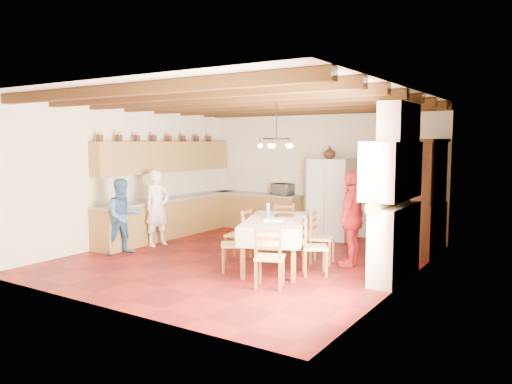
# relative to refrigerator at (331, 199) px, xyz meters

# --- Properties ---
(floor) EXTENTS (6.00, 6.50, 0.02)m
(floor) POSITION_rel_refrigerator_xyz_m (-0.55, -2.77, -0.92)
(floor) COLOR #521112
(floor) RESTS_ON ground
(ceiling) EXTENTS (6.00, 6.50, 0.02)m
(ceiling) POSITION_rel_refrigerator_xyz_m (-0.55, -2.77, 2.10)
(ceiling) COLOR white
(ceiling) RESTS_ON ground
(wall_back) EXTENTS (6.00, 0.02, 3.00)m
(wall_back) POSITION_rel_refrigerator_xyz_m (-0.55, 0.49, 0.59)
(wall_back) COLOR silver
(wall_back) RESTS_ON ground
(wall_front) EXTENTS (6.00, 0.02, 3.00)m
(wall_front) POSITION_rel_refrigerator_xyz_m (-0.55, -6.03, 0.59)
(wall_front) COLOR silver
(wall_front) RESTS_ON ground
(wall_left) EXTENTS (0.02, 6.50, 3.00)m
(wall_left) POSITION_rel_refrigerator_xyz_m (-3.56, -2.77, 0.59)
(wall_left) COLOR silver
(wall_left) RESTS_ON ground
(wall_right) EXTENTS (0.02, 6.50, 3.00)m
(wall_right) POSITION_rel_refrigerator_xyz_m (2.46, -2.77, 0.59)
(wall_right) COLOR silver
(wall_right) RESTS_ON ground
(ceiling_beams) EXTENTS (6.00, 6.30, 0.16)m
(ceiling_beams) POSITION_rel_refrigerator_xyz_m (-0.55, -2.77, 2.00)
(ceiling_beams) COLOR #34220D
(ceiling_beams) RESTS_ON ground
(lower_cabinets_left) EXTENTS (0.60, 4.30, 0.86)m
(lower_cabinets_left) POSITION_rel_refrigerator_xyz_m (-3.25, -1.72, -0.48)
(lower_cabinets_left) COLOR brown
(lower_cabinets_left) RESTS_ON ground
(lower_cabinets_back) EXTENTS (2.30, 0.60, 0.86)m
(lower_cabinets_back) POSITION_rel_refrigerator_xyz_m (-2.10, 0.18, -0.48)
(lower_cabinets_back) COLOR brown
(lower_cabinets_back) RESTS_ON ground
(countertop_left) EXTENTS (0.62, 4.30, 0.04)m
(countertop_left) POSITION_rel_refrigerator_xyz_m (-3.25, -1.72, -0.03)
(countertop_left) COLOR gray
(countertop_left) RESTS_ON lower_cabinets_left
(countertop_back) EXTENTS (2.34, 0.62, 0.04)m
(countertop_back) POSITION_rel_refrigerator_xyz_m (-2.10, 0.18, -0.03)
(countertop_back) COLOR gray
(countertop_back) RESTS_ON lower_cabinets_back
(backsplash_left) EXTENTS (0.03, 4.30, 0.60)m
(backsplash_left) POSITION_rel_refrigerator_xyz_m (-3.54, -1.72, 0.29)
(backsplash_left) COLOR beige
(backsplash_left) RESTS_ON ground
(backsplash_back) EXTENTS (2.30, 0.03, 0.60)m
(backsplash_back) POSITION_rel_refrigerator_xyz_m (-2.10, 0.46, 0.29)
(backsplash_back) COLOR beige
(backsplash_back) RESTS_ON ground
(upper_cabinets) EXTENTS (0.35, 4.20, 0.70)m
(upper_cabinets) POSITION_rel_refrigerator_xyz_m (-3.38, -1.72, 0.94)
(upper_cabinets) COLOR brown
(upper_cabinets) RESTS_ON ground
(fireplace) EXTENTS (0.56, 1.60, 2.80)m
(fireplace) POSITION_rel_refrigerator_xyz_m (2.17, -2.57, 0.49)
(fireplace) COLOR beige
(fireplace) RESTS_ON ground
(wall_picture) EXTENTS (0.34, 0.03, 0.42)m
(wall_picture) POSITION_rel_refrigerator_xyz_m (1.00, 0.46, 0.94)
(wall_picture) COLOR black
(wall_picture) RESTS_ON ground
(refrigerator) EXTENTS (0.94, 0.78, 1.82)m
(refrigerator) POSITION_rel_refrigerator_xyz_m (0.00, 0.00, 0.00)
(refrigerator) COLOR silver
(refrigerator) RESTS_ON floor
(hutch) EXTENTS (0.56, 1.26, 2.25)m
(hutch) POSITION_rel_refrigerator_xyz_m (2.20, -0.43, 0.22)
(hutch) COLOR #3B1D13
(hutch) RESTS_ON floor
(dining_table) EXTENTS (1.67, 2.20, 0.86)m
(dining_table) POSITION_rel_refrigerator_xyz_m (0.27, -2.94, -0.13)
(dining_table) COLOR beige
(dining_table) RESTS_ON floor
(chandelier) EXTENTS (0.47, 0.47, 0.03)m
(chandelier) POSITION_rel_refrigerator_xyz_m (0.27, -2.94, 1.34)
(chandelier) COLOR black
(chandelier) RESTS_ON ground
(chair_left_near) EXTENTS (0.57, 0.57, 0.96)m
(chair_left_near) POSITION_rel_refrigerator_xyz_m (-0.22, -3.56, -0.43)
(chair_left_near) COLOR brown
(chair_left_near) RESTS_ON floor
(chair_left_far) EXTENTS (0.45, 0.47, 0.96)m
(chair_left_far) POSITION_rel_refrigerator_xyz_m (-0.63, -2.80, -0.43)
(chair_left_far) COLOR brown
(chair_left_far) RESTS_ON floor
(chair_right_near) EXTENTS (0.56, 0.57, 0.96)m
(chair_right_near) POSITION_rel_refrigerator_xyz_m (1.06, -3.01, -0.43)
(chair_right_near) COLOR brown
(chair_right_near) RESTS_ON floor
(chair_right_far) EXTENTS (0.49, 0.50, 0.96)m
(chair_right_far) POSITION_rel_refrigerator_xyz_m (0.83, -2.25, -0.43)
(chair_right_far) COLOR brown
(chair_right_far) RESTS_ON floor
(chair_end_near) EXTENTS (0.54, 0.53, 0.96)m
(chair_end_near) POSITION_rel_refrigerator_xyz_m (0.81, -4.05, -0.43)
(chair_end_near) COLOR brown
(chair_end_near) RESTS_ON floor
(chair_end_far) EXTENTS (0.56, 0.55, 0.96)m
(chair_end_far) POSITION_rel_refrigerator_xyz_m (-0.18, -1.87, -0.43)
(chair_end_far) COLOR brown
(chair_end_far) RESTS_ON floor
(person_man) EXTENTS (0.49, 0.65, 1.62)m
(person_man) POSITION_rel_refrigerator_xyz_m (-2.80, -2.68, -0.10)
(person_man) COLOR white
(person_man) RESTS_ON floor
(person_woman_blue) EXTENTS (0.78, 0.87, 1.48)m
(person_woman_blue) POSITION_rel_refrigerator_xyz_m (-2.80, -3.63, -0.17)
(person_woman_blue) COLOR #3B669F
(person_woman_blue) RESTS_ON floor
(person_woman_red) EXTENTS (0.47, 1.01, 1.69)m
(person_woman_red) POSITION_rel_refrigerator_xyz_m (1.34, -2.13, -0.06)
(person_woman_red) COLOR #B21C23
(person_woman_red) RESTS_ON floor
(microwave) EXTENTS (0.55, 0.42, 0.28)m
(microwave) POSITION_rel_refrigerator_xyz_m (-1.38, 0.18, 0.13)
(microwave) COLOR silver
(microwave) RESTS_ON countertop_back
(fridge_vase) EXTENTS (0.33, 0.33, 0.29)m
(fridge_vase) POSITION_rel_refrigerator_xyz_m (-0.06, 0.00, 1.05)
(fridge_vase) COLOR #3B1D13
(fridge_vase) RESTS_ON refrigerator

